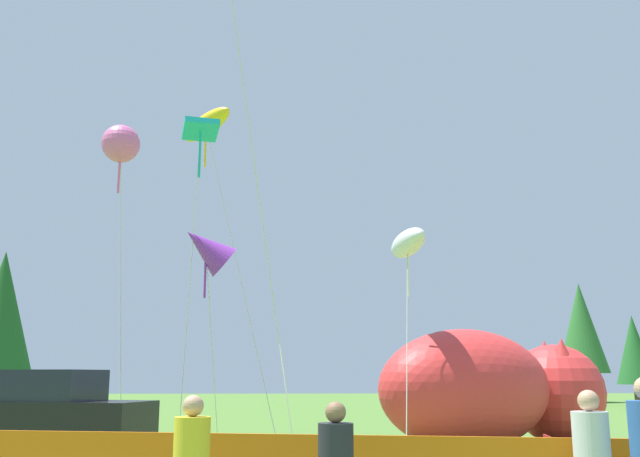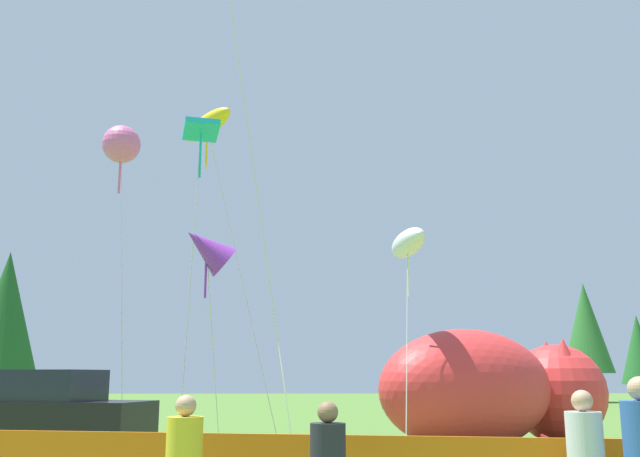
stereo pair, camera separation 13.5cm
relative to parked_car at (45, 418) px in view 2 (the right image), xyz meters
name	(u,v)px [view 2 (the right image)]	position (x,y,z in m)	size (l,w,h in m)	color
parked_car	(45,418)	(0.00, 0.00, 0.00)	(4.52, 2.68, 1.96)	black
inflatable_cat	(493,393)	(10.30, 3.28, 0.41)	(7.34, 5.96, 3.00)	red
kite_purple_delta	(207,248)	(2.87, 2.70, 4.09)	(1.75, 3.09, 5.82)	silver
kite_teal_diamond	(201,136)	(2.66, 2.43, 7.03)	(1.09, 1.10, 8.34)	silver
kite_yellow_hero	(207,126)	(2.49, 4.94, 8.18)	(3.25, 2.47, 9.61)	silver
kite_pink_octopus	(121,145)	(0.68, 2.17, 6.66)	(0.97, 2.50, 8.14)	silver
kite_white_ghost	(408,244)	(7.90, 1.56, 4.02)	(0.81, 3.02, 5.36)	silver
horizon_tree_east	(639,350)	(25.68, 27.12, 2.33)	(2.25, 2.25, 5.38)	brown
horizon_tree_mid	(586,328)	(25.28, 33.75, 4.04)	(3.42, 3.42, 8.17)	brown
horizon_tree_northeast	(6,310)	(-11.70, 26.48, 4.52)	(3.75, 3.75, 8.95)	brown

